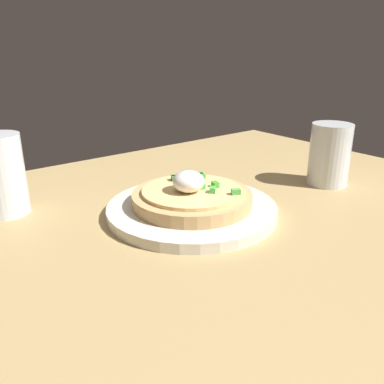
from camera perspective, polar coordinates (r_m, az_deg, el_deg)
dining_table at (r=63.80cm, az=6.91°, el=-3.44°), size 90.68×81.12×2.89cm
plate at (r=60.30cm, az=0.00°, el=-2.46°), size 25.34×25.34×1.51cm
pizza at (r=59.44cm, az=-0.03°, el=-0.56°), size 17.78×17.78×5.53cm
cup_near at (r=76.07cm, az=18.87°, el=4.85°), size 7.13×7.13×10.99cm
cup_far at (r=65.36cm, az=-25.28°, el=1.62°), size 6.65×6.65×12.02cm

